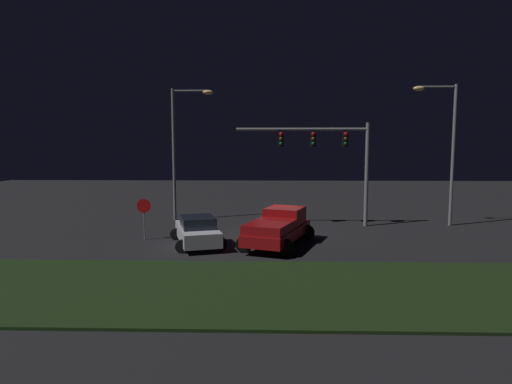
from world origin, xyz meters
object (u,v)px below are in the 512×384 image
Objects in this scene: car_sedan at (197,231)px; stop_sign at (144,211)px; traffic_signal_gantry at (328,149)px; street_lamp_left at (181,139)px; pickup_truck at (279,226)px; street_lamp_right at (445,138)px.

car_sedan is 3.41m from stop_sign.
traffic_signal_gantry is 0.94× the size of street_lamp_left.
street_lamp_left is at bearing 82.60° from stop_sign.
pickup_truck is at bearing -120.55° from traffic_signal_gantry.
street_lamp_left is at bearing 168.64° from traffic_signal_gantry.
stop_sign is at bearing -165.10° from street_lamp_right.
traffic_signal_gantry is at bearing -11.36° from street_lamp_left.
traffic_signal_gantry reaches higher than stop_sign.
stop_sign is at bearing -97.40° from street_lamp_left.
traffic_signal_gantry is 7.41m from street_lamp_right.
street_lamp_right is (10.58, 5.78, 4.53)m from pickup_truck.
car_sedan is 9.22m from street_lamp_left.
pickup_truck is 4.17m from car_sedan.
pickup_truck is 0.65× the size of street_lamp_left.
pickup_truck is 0.65× the size of street_lamp_right.
street_lamp_right is at bearing 2.78° from traffic_signal_gantry.
traffic_signal_gantry is at bearing -70.11° from car_sedan.
street_lamp_right reaches higher than car_sedan.
stop_sign reaches higher than car_sedan.
street_lamp_left is 7.51m from stop_sign.
traffic_signal_gantry is 9.82m from street_lamp_left.
pickup_truck is at bearing -48.93° from street_lamp_left.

